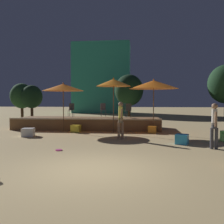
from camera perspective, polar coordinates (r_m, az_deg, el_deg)
name	(u,v)px	position (r m, az deg, el deg)	size (l,w,h in m)	color
ground_plane	(93,170)	(7.01, -4.36, -13.05)	(120.00, 120.00, 0.00)	tan
wooden_deck	(88,123)	(16.73, -5.52, -2.57)	(9.47, 2.90, 0.79)	brown
patio_umbrella_0	(154,85)	(14.68, 9.51, 6.21)	(2.84, 2.84, 3.13)	brown
patio_umbrella_1	(63,87)	(15.43, -11.09, 5.53)	(2.51, 2.51, 2.96)	brown
patio_umbrella_2	(114,83)	(14.59, 0.35, 6.72)	(2.05, 2.05, 3.21)	brown
cube_seat_0	(76,129)	(14.94, -8.26, -3.77)	(0.55, 0.55, 0.43)	yellow
cube_seat_1	(28,132)	(13.87, -18.61, -4.40)	(0.69, 0.69, 0.43)	white
cube_seat_2	(152,130)	(14.56, 9.17, -3.99)	(0.53, 0.53, 0.41)	orange
cube_seat_3	(182,139)	(11.27, 15.68, -6.00)	(0.65, 0.65, 0.43)	#2D9EDB
person_0	(121,119)	(12.07, 1.99, -1.51)	(0.30, 0.49, 1.82)	#997051
person_2	(214,124)	(10.47, 22.35, -2.53)	(0.30, 0.48, 1.78)	#3F3F47
bistro_chair_0	(71,109)	(17.06, -9.27, 0.79)	(0.40, 0.40, 0.90)	#2D3338
bistro_chair_1	(123,109)	(16.89, 2.44, 0.80)	(0.44, 0.45, 0.90)	#1E4C47
bistro_chair_2	(103,108)	(17.00, -2.04, 0.82)	(0.43, 0.44, 0.90)	#47474C
bistro_chair_3	(128,109)	(16.04, 3.79, 0.69)	(0.40, 0.40, 0.90)	#2D3338
frisbee_disc	(59,150)	(9.75, -12.06, -8.49)	(0.26, 0.26, 0.03)	#E54C99
background_tree_0	(22,96)	(27.22, -19.90, 3.46)	(2.34, 2.34, 3.61)	#3D2B1C
background_tree_1	(32,97)	(26.16, -17.87, 3.32)	(2.09, 2.09, 3.39)	#3D2B1C
background_tree_3	(129,90)	(28.65, 3.89, 4.98)	(3.26, 3.26, 4.82)	#3D2B1C
distant_building	(102,78)	(37.03, -2.40, 7.71)	(8.32, 3.33, 10.19)	teal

